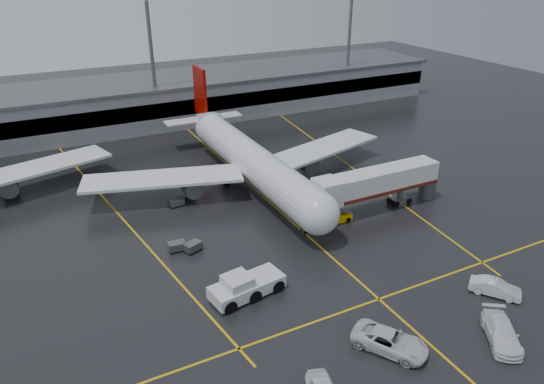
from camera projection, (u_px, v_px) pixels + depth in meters
name	position (u px, v px, depth m)	size (l,w,h in m)	color
ground	(278.00, 210.00, 68.21)	(220.00, 220.00, 0.00)	black
apron_line_centre	(278.00, 210.00, 68.20)	(0.25, 90.00, 0.02)	gold
apron_line_stop	(379.00, 299.00, 50.52)	(60.00, 0.25, 0.02)	gold
apron_line_left	(115.00, 210.00, 68.04)	(0.25, 70.00, 0.02)	gold
apron_line_right	(345.00, 163.00, 83.62)	(0.25, 70.00, 0.02)	gold
terminal	(173.00, 98.00, 104.87)	(122.00, 19.00, 8.60)	gray
light_mast_mid	(152.00, 55.00, 93.67)	(3.00, 1.20, 25.45)	#595B60
light_mast_right	(349.00, 39.00, 112.13)	(3.00, 1.20, 25.45)	#595B60
main_airliner	(248.00, 158.00, 74.19)	(48.80, 45.60, 14.10)	silver
jet_bridge	(378.00, 184.00, 66.56)	(19.90, 3.40, 6.05)	silver
pushback_tractor	(245.00, 287.00, 50.61)	(8.13, 4.36, 2.77)	silver
belt_loader	(338.00, 217.00, 65.20)	(3.62, 2.09, 2.17)	#EAA500
service_van_a	(390.00, 341.00, 43.71)	(3.08, 6.68, 1.86)	silver
service_van_b	(502.00, 332.00, 44.77)	(2.51, 6.18, 1.79)	white
service_van_c	(495.00, 288.00, 50.88)	(1.75, 5.01, 1.65)	silver
baggage_cart_a	(193.00, 246.00, 58.51)	(2.33, 1.93, 1.12)	#595B60
baggage_cart_b	(177.00, 246.00, 58.59)	(2.11, 1.47, 1.12)	#595B60
baggage_cart_c	(176.00, 202.00, 69.03)	(2.11, 1.48, 1.12)	#595B60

